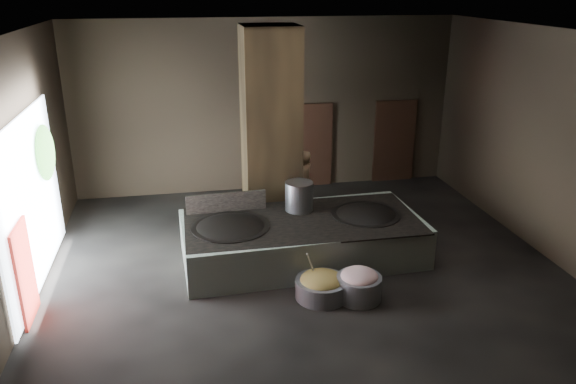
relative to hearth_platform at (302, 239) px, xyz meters
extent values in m
cube|color=black|center=(-0.05, -0.22, -0.46)|extent=(10.00, 9.00, 0.10)
cube|color=black|center=(-0.05, -0.22, 4.14)|extent=(10.00, 9.00, 0.10)
cube|color=black|center=(-0.05, 4.33, 1.84)|extent=(10.00, 0.10, 4.50)
cube|color=black|center=(-0.05, -4.77, 1.84)|extent=(10.00, 0.10, 4.50)
cube|color=black|center=(-5.10, -0.22, 1.84)|extent=(0.10, 9.00, 4.50)
cube|color=black|center=(5.00, -0.22, 1.84)|extent=(0.10, 9.00, 4.50)
cube|color=black|center=(-0.35, 1.68, 1.84)|extent=(1.20, 1.20, 4.50)
cube|color=#B3C7B3|center=(0.00, 0.00, 0.00)|extent=(4.87, 2.49, 0.83)
cube|color=black|center=(0.00, 0.00, 0.40)|extent=(4.67, 2.24, 0.03)
ellipsoid|color=black|center=(-1.45, -0.05, 0.34)|extent=(1.50, 1.50, 0.41)
cylinder|color=black|center=(-1.45, -0.05, 0.41)|extent=(1.53, 1.53, 0.05)
ellipsoid|color=black|center=(1.35, 0.05, 0.34)|extent=(1.40, 1.40, 0.39)
cylinder|color=black|center=(1.35, 0.05, 0.41)|extent=(1.43, 1.43, 0.05)
cylinder|color=#9EA1A5|center=(0.05, 0.55, 0.72)|extent=(0.58, 0.58, 0.62)
cube|color=black|center=(-1.45, 0.75, 0.62)|extent=(1.66, 0.14, 0.41)
imported|color=#9C754F|center=(0.48, 2.13, 0.40)|extent=(0.71, 0.67, 1.63)
cylinder|color=gray|center=(0.02, -1.59, -0.24)|extent=(1.20, 1.20, 0.35)
ellipsoid|color=olive|center=(0.02, -1.59, -0.06)|extent=(0.78, 0.78, 0.24)
cylinder|color=#9EA1A5|center=(-0.13, -1.44, 0.14)|extent=(0.28, 0.29, 0.67)
cylinder|color=gray|center=(0.65, -1.76, -0.19)|extent=(1.02, 1.02, 0.44)
ellipsoid|color=#D37F85|center=(0.65, -1.76, 0.04)|extent=(0.67, 0.67, 0.25)
cube|color=black|center=(1.15, 4.23, 0.69)|extent=(1.18, 0.08, 2.38)
cube|color=#8C6647|center=(0.97, 4.46, 0.64)|extent=(0.81, 0.04, 1.92)
cube|color=black|center=(3.55, 4.23, 0.69)|extent=(1.18, 0.08, 2.38)
cube|color=#8C6647|center=(3.42, 4.27, 0.64)|extent=(0.75, 0.04, 1.78)
cube|color=white|center=(-5.00, -0.02, 1.19)|extent=(0.04, 4.20, 3.10)
cube|color=maroon|center=(-4.93, -1.32, 0.44)|extent=(0.05, 0.90, 1.70)
ellipsoid|color=#194714|center=(-4.90, 1.08, 1.79)|extent=(0.28, 1.10, 1.10)
camera|label=1|loc=(-2.23, -10.10, 4.91)|focal=35.00mm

